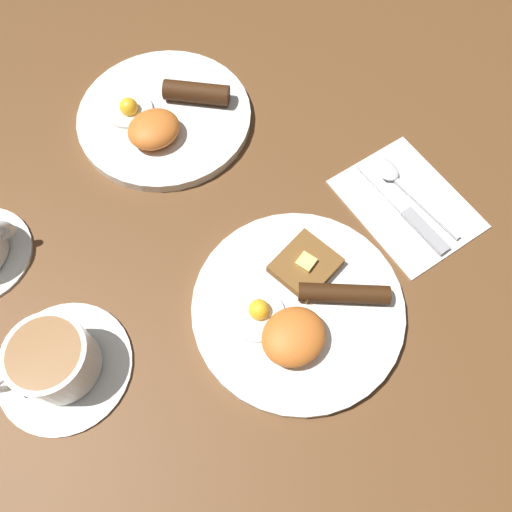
# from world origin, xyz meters

# --- Properties ---
(ground_plane) EXTENTS (3.00, 3.00, 0.00)m
(ground_plane) POSITION_xyz_m (0.00, 0.00, 0.00)
(ground_plane) COLOR brown
(breakfast_plate_near) EXTENTS (0.26, 0.26, 0.05)m
(breakfast_plate_near) POSITION_xyz_m (-0.00, -0.00, 0.01)
(breakfast_plate_near) COLOR white
(breakfast_plate_near) RESTS_ON ground_plane
(breakfast_plate_far) EXTENTS (0.25, 0.25, 0.05)m
(breakfast_plate_far) POSITION_xyz_m (0.02, 0.35, 0.01)
(breakfast_plate_far) COLOR white
(breakfast_plate_far) RESTS_ON ground_plane
(teacup_near) EXTENTS (0.16, 0.16, 0.07)m
(teacup_near) POSITION_xyz_m (-0.27, 0.10, 0.03)
(teacup_near) COLOR white
(teacup_near) RESTS_ON ground_plane
(napkin) EXTENTS (0.14, 0.18, 0.01)m
(napkin) POSITION_xyz_m (0.21, 0.04, 0.00)
(napkin) COLOR white
(napkin) RESTS_ON ground_plane
(knife) EXTENTS (0.02, 0.17, 0.01)m
(knife) POSITION_xyz_m (0.20, 0.03, 0.01)
(knife) COLOR silver
(knife) RESTS_ON napkin
(spoon) EXTENTS (0.03, 0.16, 0.01)m
(spoon) POSITION_xyz_m (0.22, 0.07, 0.01)
(spoon) COLOR silver
(spoon) RESTS_ON napkin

